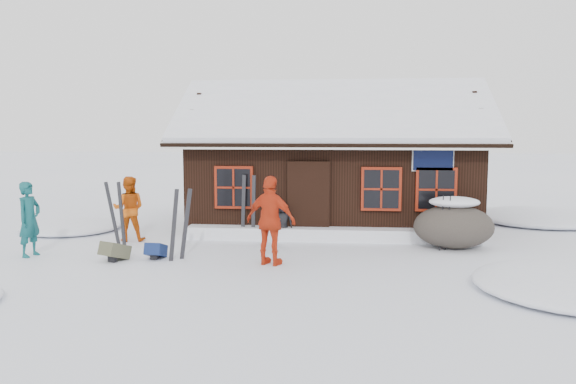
% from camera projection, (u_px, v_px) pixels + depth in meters
% --- Properties ---
extents(ground, '(120.00, 120.00, 0.00)m').
position_uv_depth(ground, '(261.00, 258.00, 12.62)').
color(ground, white).
rests_on(ground, ground).
extents(mountain_hut, '(8.90, 6.09, 4.42)m').
position_uv_depth(mountain_hut, '(333.00, 173.00, 17.22)').
color(mountain_hut, black).
rests_on(mountain_hut, ground).
extents(snow_drift, '(7.60, 0.60, 0.35)m').
position_uv_depth(snow_drift, '(331.00, 234.00, 14.68)').
color(snow_drift, white).
rests_on(snow_drift, ground).
extents(snow_mounds, '(20.60, 13.20, 0.48)m').
position_uv_depth(snow_mounds, '(336.00, 243.00, 14.30)').
color(snow_mounds, white).
rests_on(snow_mounds, ground).
extents(skier_teal, '(0.52, 0.69, 1.72)m').
position_uv_depth(skier_teal, '(29.00, 219.00, 12.76)').
color(skier_teal, '#115053').
rests_on(skier_teal, ground).
extents(skier_orange_left, '(0.92, 0.78, 1.69)m').
position_uv_depth(skier_orange_left, '(129.00, 209.00, 14.55)').
color(skier_orange_left, '#D2560E').
rests_on(skier_orange_left, ground).
extents(skier_orange_right, '(1.21, 0.81, 1.92)m').
position_uv_depth(skier_orange_right, '(271.00, 221.00, 11.92)').
color(skier_orange_right, red).
rests_on(skier_orange_right, ground).
extents(skier_crouched, '(0.49, 0.33, 0.98)m').
position_uv_depth(skier_crouched, '(283.00, 221.00, 14.72)').
color(skier_crouched, black).
rests_on(skier_crouched, ground).
extents(boulder, '(1.93, 1.45, 1.14)m').
position_uv_depth(boulder, '(454.00, 225.00, 13.68)').
color(boulder, '#453E37').
rests_on(boulder, ground).
extents(ski_pair_left, '(0.49, 0.32, 1.64)m').
position_uv_depth(ski_pair_left, '(180.00, 225.00, 12.44)').
color(ski_pair_left, black).
rests_on(ski_pair_left, ground).
extents(ski_pair_mid, '(0.60, 0.28, 1.69)m').
position_uv_depth(ski_pair_mid, '(117.00, 217.00, 13.51)').
color(ski_pair_mid, black).
rests_on(ski_pair_mid, ground).
extents(ski_pair_right, '(0.44, 0.14, 1.76)m').
position_uv_depth(ski_pair_right, '(248.00, 208.00, 14.77)').
color(ski_pair_right, black).
rests_on(ski_pair_right, ground).
extents(ski_poles, '(0.24, 0.12, 1.37)m').
position_uv_depth(ski_poles, '(445.00, 224.00, 13.40)').
color(ski_poles, black).
rests_on(ski_poles, ground).
extents(backpack_blue, '(0.40, 0.51, 0.27)m').
position_uv_depth(backpack_blue, '(156.00, 253.00, 12.59)').
color(backpack_blue, navy).
rests_on(backpack_blue, ground).
extents(backpack_olive, '(0.62, 0.69, 0.31)m').
position_uv_depth(backpack_olive, '(115.00, 254.00, 12.41)').
color(backpack_olive, '#4E4E38').
rests_on(backpack_olive, ground).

